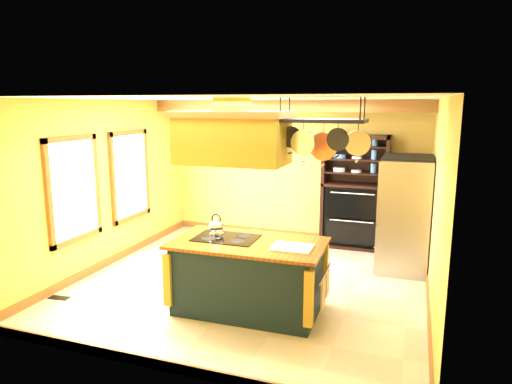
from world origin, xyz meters
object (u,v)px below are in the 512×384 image
Objects in this scene: refrigerator at (404,216)px; hutch at (354,203)px; pot_rack at (323,130)px; kitchen_island at (248,275)px; range_hood at (233,136)px.

hutch is at bearing 132.65° from refrigerator.
refrigerator is at bearing 67.77° from pot_rack.
pot_rack is 2.80m from refrigerator.
pot_rack is at bearing -112.23° from refrigerator.
kitchen_island is at bearing -129.19° from refrigerator.
range_hood is at bearing -109.25° from hutch.
pot_rack is (1.10, 0.01, 0.09)m from range_hood.
hutch is at bearing 70.75° from range_hood.
refrigerator is (0.90, 2.21, -1.46)m from pot_rack.
hutch is (0.92, 3.19, 0.35)m from kitchen_island.
pot_rack is (0.91, 0.01, 1.86)m from kitchen_island.
kitchen_island is 1.38× the size of range_hood.
range_hood is 1.11m from pot_rack.
kitchen_island is 1.78m from range_hood.
pot_rack reaches higher than hutch.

